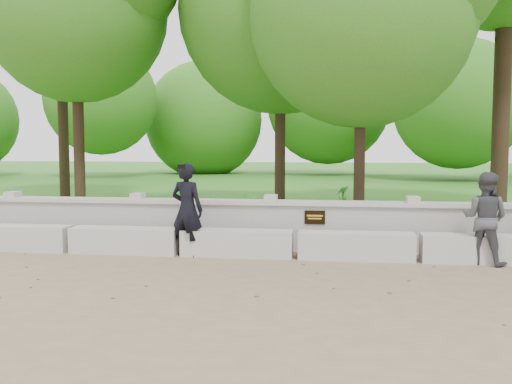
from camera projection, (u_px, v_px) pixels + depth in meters
ground at (286, 285)px, 7.73m from camera, size 80.00×80.00×0.00m
lawn at (317, 192)px, 21.54m from camera, size 40.00×22.00×0.25m
concrete_bench at (296, 244)px, 9.59m from camera, size 11.90×0.45×0.45m
parapet_wall at (298, 225)px, 10.26m from camera, size 12.50×0.35×0.90m
man_main at (187, 210)px, 9.69m from camera, size 0.67×0.62×1.60m
visitor_left at (485, 218)px, 9.04m from camera, size 0.90×0.84×1.47m
tree_far_left at (60, 5)px, 17.12m from camera, size 4.51×4.51×8.11m
shrub_a at (216, 210)px, 11.74m from camera, size 0.38×0.39×0.62m
shrub_b at (248, 212)px, 11.12m from camera, size 0.42×0.46×0.68m
shrub_d at (343, 200)px, 13.58m from camera, size 0.46×0.48×0.69m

